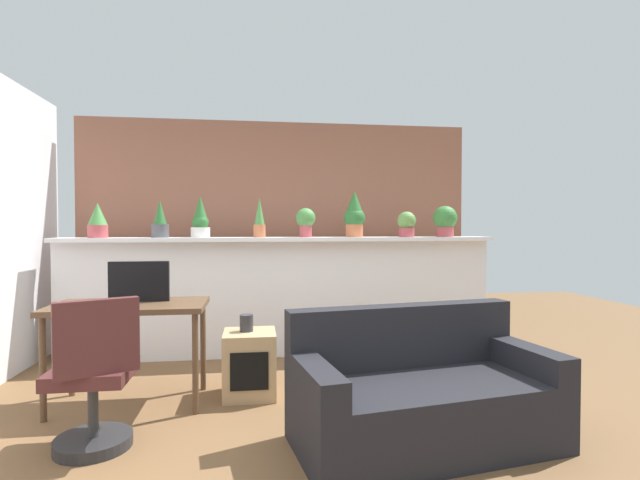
# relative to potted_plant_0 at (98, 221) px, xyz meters

# --- Properties ---
(ground_plane) EXTENTS (12.00, 12.00, 0.00)m
(ground_plane) POSITION_rel_potted_plant_0_xyz_m (1.76, -1.94, -1.37)
(ground_plane) COLOR brown
(divider_wall) EXTENTS (4.36, 0.16, 1.17)m
(divider_wall) POSITION_rel_potted_plant_0_xyz_m (1.76, 0.06, -0.79)
(divider_wall) COLOR white
(divider_wall) RESTS_ON ground
(plant_shelf) EXTENTS (4.36, 0.36, 0.04)m
(plant_shelf) POSITION_rel_potted_plant_0_xyz_m (1.76, 0.02, -0.18)
(plant_shelf) COLOR white
(plant_shelf) RESTS_ON divider_wall
(brick_wall_behind) EXTENTS (4.36, 0.10, 2.50)m
(brick_wall_behind) POSITION_rel_potted_plant_0_xyz_m (1.76, 0.66, -0.12)
(brick_wall_behind) COLOR #935B47
(brick_wall_behind) RESTS_ON ground
(potted_plant_0) EXTENTS (0.18, 0.18, 0.34)m
(potted_plant_0) POSITION_rel_potted_plant_0_xyz_m (0.00, 0.00, 0.00)
(potted_plant_0) COLOR #B7474C
(potted_plant_0) RESTS_ON plant_shelf
(potted_plant_1) EXTENTS (0.17, 0.17, 0.37)m
(potted_plant_1) POSITION_rel_potted_plant_0_xyz_m (0.57, 0.02, -0.01)
(potted_plant_1) COLOR #4C4C51
(potted_plant_1) RESTS_ON plant_shelf
(potted_plant_2) EXTENTS (0.19, 0.19, 0.41)m
(potted_plant_2) POSITION_rel_potted_plant_0_xyz_m (0.95, 0.04, 0.01)
(potted_plant_2) COLOR silver
(potted_plant_2) RESTS_ON plant_shelf
(potted_plant_3) EXTENTS (0.12, 0.12, 0.40)m
(potted_plant_3) POSITION_rel_potted_plant_0_xyz_m (1.54, 0.02, 0.02)
(potted_plant_3) COLOR #C66B42
(potted_plant_3) RESTS_ON plant_shelf
(potted_plant_4) EXTENTS (0.20, 0.20, 0.30)m
(potted_plant_4) POSITION_rel_potted_plant_0_xyz_m (2.00, 0.03, 0.01)
(potted_plant_4) COLOR #B7474C
(potted_plant_4) RESTS_ON plant_shelf
(potted_plant_5) EXTENTS (0.22, 0.22, 0.48)m
(potted_plant_5) POSITION_rel_potted_plant_0_xyz_m (2.51, 0.05, 0.07)
(potted_plant_5) COLOR #C66B42
(potted_plant_5) RESTS_ON plant_shelf
(potted_plant_6) EXTENTS (0.19, 0.19, 0.26)m
(potted_plant_6) POSITION_rel_potted_plant_0_xyz_m (3.05, -0.02, -0.03)
(potted_plant_6) COLOR #B7474C
(potted_plant_6) RESTS_ON plant_shelf
(potted_plant_7) EXTENTS (0.25, 0.25, 0.33)m
(potted_plant_7) POSITION_rel_potted_plant_0_xyz_m (3.49, 0.02, 0.01)
(potted_plant_7) COLOR #B7474C
(potted_plant_7) RESTS_ON plant_shelf
(desk) EXTENTS (1.10, 0.60, 0.75)m
(desk) POSITION_rel_potted_plant_0_xyz_m (0.57, -1.14, -0.71)
(desk) COLOR brown
(desk) RESTS_ON ground
(tv_monitor) EXTENTS (0.44, 0.04, 0.30)m
(tv_monitor) POSITION_rel_potted_plant_0_xyz_m (0.62, -1.06, -0.47)
(tv_monitor) COLOR black
(tv_monitor) RESTS_ON desk
(office_chair) EXTENTS (0.52, 0.52, 0.91)m
(office_chair) POSITION_rel_potted_plant_0_xyz_m (0.56, -1.89, -0.99)
(office_chair) COLOR #262628
(office_chair) RESTS_ON ground
(side_cube_shelf) EXTENTS (0.40, 0.41, 0.50)m
(side_cube_shelf) POSITION_rel_potted_plant_0_xyz_m (1.44, -1.09, -1.12)
(side_cube_shelf) COLOR tan
(side_cube_shelf) RESTS_ON ground
(vase_on_shelf) EXTENTS (0.10, 0.10, 0.13)m
(vase_on_shelf) POSITION_rel_potted_plant_0_xyz_m (1.42, -1.06, -0.81)
(vase_on_shelf) COLOR #2D2D33
(vase_on_shelf) RESTS_ON side_cube_shelf
(couch) EXTENTS (1.66, 1.01, 0.80)m
(couch) POSITION_rel_potted_plant_0_xyz_m (2.49, -2.03, -1.09)
(couch) COLOR black
(couch) RESTS_ON ground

